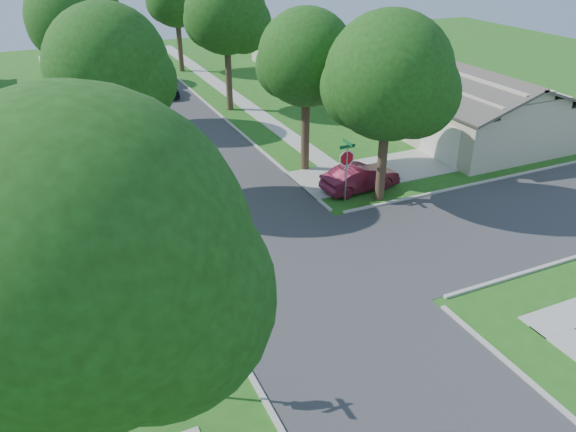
# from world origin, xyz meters

# --- Properties ---
(ground) EXTENTS (100.00, 100.00, 0.00)m
(ground) POSITION_xyz_m (0.00, 0.00, 0.00)
(ground) COLOR #235B18
(ground) RESTS_ON ground
(road_ns) EXTENTS (7.00, 100.00, 0.02)m
(road_ns) POSITION_xyz_m (0.00, 0.00, 0.00)
(road_ns) COLOR #333335
(road_ns) RESTS_ON ground
(sidewalk_ne) EXTENTS (1.20, 40.00, 0.04)m
(sidewalk_ne) POSITION_xyz_m (6.10, 26.00, 0.02)
(sidewalk_ne) COLOR #9E9B91
(sidewalk_ne) RESTS_ON ground
(sidewalk_nw) EXTENTS (1.20, 40.00, 0.04)m
(sidewalk_nw) POSITION_xyz_m (-6.10, 26.00, 0.02)
(sidewalk_nw) COLOR #9E9B91
(sidewalk_nw) RESTS_ON ground
(driveway) EXTENTS (8.80, 3.60, 0.05)m
(driveway) POSITION_xyz_m (7.90, 7.10, 0.03)
(driveway) COLOR #9E9B91
(driveway) RESTS_ON ground
(stop_sign_sw) EXTENTS (1.05, 0.80, 2.98)m
(stop_sign_sw) POSITION_xyz_m (-4.70, -4.70, 2.03)
(stop_sign_sw) COLOR gray
(stop_sign_sw) RESTS_ON ground
(stop_sign_ne) EXTENTS (1.05, 0.80, 2.98)m
(stop_sign_ne) POSITION_xyz_m (4.70, 4.70, 2.03)
(stop_sign_ne) COLOR gray
(stop_sign_ne) RESTS_ON ground
(tree_e_near) EXTENTS (4.97, 4.80, 8.28)m
(tree_e_near) POSITION_xyz_m (4.75, 9.01, 5.64)
(tree_e_near) COLOR #38281C
(tree_e_near) RESTS_ON ground
(tree_e_mid) EXTENTS (5.59, 5.40, 9.21)m
(tree_e_mid) POSITION_xyz_m (4.76, 21.01, 6.25)
(tree_e_mid) COLOR #38281C
(tree_e_mid) RESTS_ON ground
(tree_e_far) EXTENTS (5.17, 5.00, 8.72)m
(tree_e_far) POSITION_xyz_m (4.75, 34.01, 5.98)
(tree_e_far) COLOR #38281C
(tree_e_far) RESTS_ON ground
(tree_w_near) EXTENTS (5.38, 5.20, 8.97)m
(tree_w_near) POSITION_xyz_m (-4.64, 9.01, 6.12)
(tree_w_near) COLOR #38281C
(tree_w_near) RESTS_ON ground
(tree_w_mid) EXTENTS (5.80, 5.60, 9.56)m
(tree_w_mid) POSITION_xyz_m (-4.64, 21.01, 6.49)
(tree_w_mid) COLOR #38281C
(tree_w_mid) RESTS_ON ground
(tree_w_far) EXTENTS (4.76, 4.60, 8.04)m
(tree_w_far) POSITION_xyz_m (-4.65, 34.01, 5.51)
(tree_w_far) COLOR #38281C
(tree_w_far) RESTS_ON ground
(tree_sw_corner) EXTENTS (6.21, 6.00, 9.55)m
(tree_sw_corner) POSITION_xyz_m (-7.44, -6.99, 6.26)
(tree_sw_corner) COLOR #38281C
(tree_sw_corner) RESTS_ON ground
(tree_ne_corner) EXTENTS (5.80, 5.60, 8.66)m
(tree_ne_corner) POSITION_xyz_m (6.36, 4.21, 5.59)
(tree_ne_corner) COLOR #38281C
(tree_ne_corner) RESTS_ON ground
(house_ne_near) EXTENTS (8.42, 13.60, 4.23)m
(house_ne_near) POSITION_xyz_m (15.99, 11.00, 1.52)
(house_ne_near) COLOR #B9AA92
(house_ne_near) RESTS_ON ground
(house_ne_far) EXTENTS (8.42, 13.60, 4.23)m
(house_ne_far) POSITION_xyz_m (15.99, 29.00, 1.52)
(house_ne_far) COLOR #B9AA92
(house_ne_far) RESTS_ON ground
(car_driveway) EXTENTS (4.04, 1.68, 1.30)m
(car_driveway) POSITION_xyz_m (6.00, 5.50, 0.65)
(car_driveway) COLOR #581223
(car_driveway) RESTS_ON ground
(car_curb_east) EXTENTS (1.82, 4.26, 1.44)m
(car_curb_east) POSITION_xyz_m (1.37, 26.67, 0.72)
(car_curb_east) COLOR black
(car_curb_east) RESTS_ON ground
(car_curb_west) EXTENTS (2.26, 4.49, 1.25)m
(car_curb_west) POSITION_xyz_m (-1.20, 32.67, 0.63)
(car_curb_west) COLOR black
(car_curb_west) RESTS_ON ground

